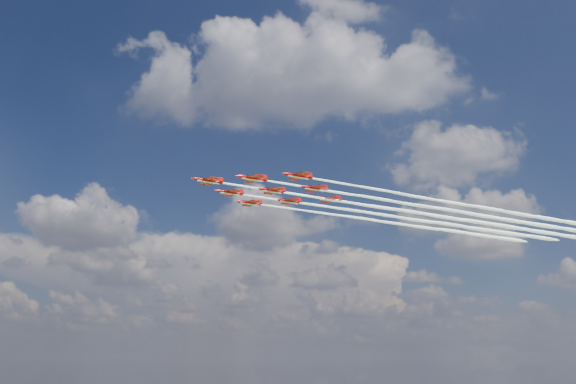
% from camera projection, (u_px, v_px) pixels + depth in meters
% --- Properties ---
extents(jet_lead, '(117.36, 92.84, 2.35)m').
position_uv_depth(jet_lead, '(408.00, 211.00, 188.13)').
color(jet_lead, red).
extents(jet_row2_port, '(117.36, 92.84, 2.35)m').
position_uv_depth(jet_row2_port, '(447.00, 210.00, 186.09)').
color(jet_row2_port, red).
extents(jet_row2_starb, '(117.36, 92.84, 2.35)m').
position_uv_depth(jet_row2_starb, '(415.00, 220.00, 199.29)').
color(jet_row2_starb, red).
extents(jet_row3_port, '(117.36, 92.84, 2.35)m').
position_uv_depth(jet_row3_port, '(486.00, 208.00, 184.05)').
color(jet_row3_port, red).
extents(jet_row3_centre, '(117.36, 92.84, 2.35)m').
position_uv_depth(jet_row3_centre, '(452.00, 218.00, 197.25)').
color(jet_row3_centre, red).
extents(jet_row3_starb, '(117.36, 92.84, 2.35)m').
position_uv_depth(jet_row3_starb, '(422.00, 227.00, 210.44)').
color(jet_row3_starb, red).
extents(jet_row4_port, '(117.36, 92.84, 2.35)m').
position_uv_depth(jet_row4_port, '(489.00, 217.00, 195.21)').
color(jet_row4_port, red).
extents(jet_row4_starb, '(117.36, 92.84, 2.35)m').
position_uv_depth(jet_row4_starb, '(456.00, 226.00, 208.40)').
color(jet_row4_starb, red).
extents(jet_tail, '(117.36, 92.84, 2.35)m').
position_uv_depth(jet_tail, '(492.00, 224.00, 206.36)').
color(jet_tail, red).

